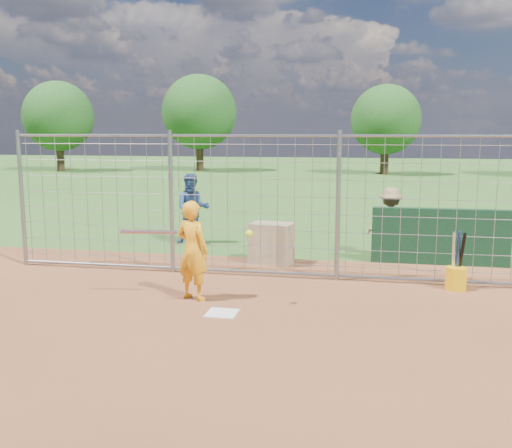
% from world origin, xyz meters
% --- Properties ---
extents(ground, '(100.00, 100.00, 0.00)m').
position_xyz_m(ground, '(0.00, 0.00, 0.00)').
color(ground, '#2D591E').
rests_on(ground, ground).
extents(infield_dirt, '(18.00, 18.00, 0.00)m').
position_xyz_m(infield_dirt, '(0.00, -3.00, 0.01)').
color(infield_dirt, brown).
rests_on(infield_dirt, ground).
extents(home_plate, '(0.43, 0.43, 0.02)m').
position_xyz_m(home_plate, '(0.00, -0.20, 0.01)').
color(home_plate, silver).
rests_on(home_plate, ground).
extents(dugout_wall, '(2.60, 0.20, 1.10)m').
position_xyz_m(dugout_wall, '(3.40, 3.60, 0.55)').
color(dugout_wall, '#11381E').
rests_on(dugout_wall, ground).
extents(batter, '(0.66, 0.56, 1.54)m').
position_xyz_m(batter, '(-0.61, 0.42, 0.77)').
color(batter, '#FCA115').
rests_on(batter, ground).
extents(bystander_a, '(0.93, 0.82, 1.62)m').
position_xyz_m(bystander_a, '(-1.95, 4.70, 0.81)').
color(bystander_a, navy).
rests_on(bystander_a, ground).
extents(bystander_c, '(1.02, 0.71, 1.44)m').
position_xyz_m(bystander_c, '(2.47, 4.17, 0.72)').
color(bystander_c, olive).
rests_on(bystander_c, ground).
extents(equipment_bin, '(0.87, 0.67, 0.80)m').
position_xyz_m(equipment_bin, '(0.17, 3.07, 0.40)').
color(equipment_bin, tan).
rests_on(equipment_bin, ground).
extents(equipment_in_play, '(2.01, 0.20, 0.10)m').
position_xyz_m(equipment_in_play, '(-0.84, 0.18, 1.09)').
color(equipment_in_play, silver).
rests_on(equipment_in_play, ground).
extents(bucket_with_bats, '(0.34, 0.38, 0.98)m').
position_xyz_m(bucket_with_bats, '(3.46, 1.76, 0.25)').
color(bucket_with_bats, '#F8B50D').
rests_on(bucket_with_bats, ground).
extents(backstop_fence, '(9.08, 0.08, 2.60)m').
position_xyz_m(backstop_fence, '(0.00, 2.00, 1.26)').
color(backstop_fence, gray).
rests_on(backstop_fence, ground).
extents(tree_line, '(44.66, 6.72, 6.48)m').
position_xyz_m(tree_line, '(3.13, 28.13, 3.71)').
color(tree_line, '#3F2B19').
rests_on(tree_line, ground).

